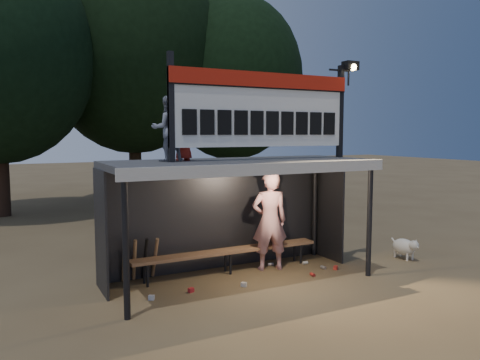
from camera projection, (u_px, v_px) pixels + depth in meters
name	position (u px, v px, depth m)	size (l,w,h in m)	color
ground	(240.00, 280.00, 9.01)	(80.00, 80.00, 0.00)	brown
player	(270.00, 221.00, 9.64)	(0.75, 0.49, 2.05)	white
child_a	(167.00, 129.00, 8.30)	(0.56, 0.44, 1.16)	gray
child_b	(183.00, 138.00, 8.57)	(0.41, 0.27, 0.84)	maroon
dugout_shelter	(235.00, 184.00, 9.04)	(5.10, 2.08, 2.32)	#393A3C
scoreboard_assembly	(266.00, 107.00, 8.93)	(4.10, 0.27, 1.99)	black
bench	(228.00, 252.00, 9.45)	(4.00, 0.35, 0.48)	#8B6242
tree_mid	(133.00, 51.00, 19.03)	(7.22, 7.22, 10.36)	black
tree_right	(232.00, 78.00, 20.06)	(6.08, 6.08, 8.72)	black
dog	(405.00, 247.00, 10.52)	(0.36, 0.81, 0.49)	beige
bats	(140.00, 259.00, 8.90)	(0.68, 0.35, 0.84)	#A47B4C
litter	(270.00, 275.00, 9.19)	(4.04, 1.12, 0.08)	#AA1D20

